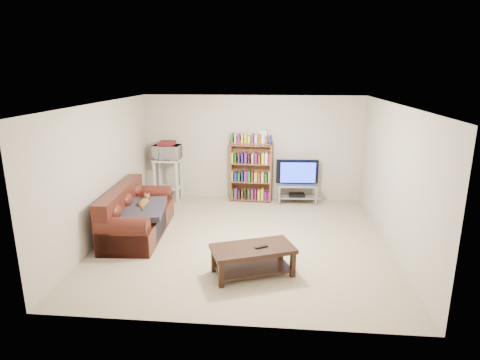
# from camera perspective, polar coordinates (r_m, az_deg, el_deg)

# --- Properties ---
(floor) EXTENTS (5.00, 5.00, 0.00)m
(floor) POSITION_cam_1_polar(r_m,az_deg,el_deg) (7.24, 0.50, -8.51)
(floor) COLOR #BCAC8C
(floor) RESTS_ON ground
(ceiling) EXTENTS (5.00, 5.00, 0.00)m
(ceiling) POSITION_cam_1_polar(r_m,az_deg,el_deg) (6.65, 0.55, 10.78)
(ceiling) COLOR white
(ceiling) RESTS_ON ground
(wall_back) EXTENTS (5.00, 0.00, 5.00)m
(wall_back) POSITION_cam_1_polar(r_m,az_deg,el_deg) (9.29, 1.81, 4.57)
(wall_back) COLOR beige
(wall_back) RESTS_ON ground
(wall_front) EXTENTS (5.00, 0.00, 5.00)m
(wall_front) POSITION_cam_1_polar(r_m,az_deg,el_deg) (4.49, -2.14, -7.26)
(wall_front) COLOR beige
(wall_front) RESTS_ON ground
(wall_left) EXTENTS (0.00, 5.00, 5.00)m
(wall_left) POSITION_cam_1_polar(r_m,az_deg,el_deg) (7.48, -18.94, 1.12)
(wall_left) COLOR beige
(wall_left) RESTS_ON ground
(wall_right) EXTENTS (0.00, 5.00, 5.00)m
(wall_right) POSITION_cam_1_polar(r_m,az_deg,el_deg) (7.10, 21.06, 0.21)
(wall_right) COLOR beige
(wall_right) RESTS_ON ground
(sofa) EXTENTS (1.02, 2.12, 0.88)m
(sofa) POSITION_cam_1_polar(r_m,az_deg,el_deg) (7.65, -14.79, -5.21)
(sofa) COLOR #461912
(sofa) RESTS_ON floor
(blanket) EXTENTS (0.94, 1.14, 0.18)m
(blanket) POSITION_cam_1_polar(r_m,az_deg,el_deg) (7.40, -13.86, -4.10)
(blanket) COLOR #2A2731
(blanket) RESTS_ON sofa
(cat) EXTENTS (0.26, 0.58, 0.17)m
(cat) POSITION_cam_1_polar(r_m,az_deg,el_deg) (7.55, -13.51, -3.20)
(cat) COLOR brown
(cat) RESTS_ON sofa
(coffee_table) EXTENTS (1.33, 0.99, 0.43)m
(coffee_table) POSITION_cam_1_polar(r_m,az_deg,el_deg) (5.99, 1.83, -10.64)
(coffee_table) COLOR black
(coffee_table) RESTS_ON floor
(remote) EXTENTS (0.20, 0.15, 0.02)m
(remote) POSITION_cam_1_polar(r_m,az_deg,el_deg) (5.92, 3.02, -9.48)
(remote) COLOR black
(remote) RESTS_ON coffee_table
(tv_stand) EXTENTS (0.90, 0.44, 0.44)m
(tv_stand) POSITION_cam_1_polar(r_m,az_deg,el_deg) (9.20, 8.10, -1.44)
(tv_stand) COLOR #999EA3
(tv_stand) RESTS_ON floor
(television) EXTENTS (0.96, 0.18, 0.55)m
(television) POSITION_cam_1_polar(r_m,az_deg,el_deg) (9.09, 8.19, 1.07)
(television) COLOR black
(television) RESTS_ON tv_stand
(dvd_player) EXTENTS (0.37, 0.27, 0.06)m
(dvd_player) POSITION_cam_1_polar(r_m,az_deg,el_deg) (9.23, 8.07, -2.10)
(dvd_player) COLOR black
(dvd_player) RESTS_ON tv_stand
(bookshelf) EXTENTS (0.96, 0.34, 1.37)m
(bookshelf) POSITION_cam_1_polar(r_m,az_deg,el_deg) (9.16, 1.59, 1.26)
(bookshelf) COLOR brown
(bookshelf) RESTS_ON floor
(shelf_clutter) EXTENTS (0.70, 0.23, 0.28)m
(shelf_clutter) POSITION_cam_1_polar(r_m,az_deg,el_deg) (9.01, 2.26, 6.02)
(shelf_clutter) COLOR silver
(shelf_clutter) RESTS_ON bookshelf
(microwave_stand) EXTENTS (0.63, 0.47, 0.97)m
(microwave_stand) POSITION_cam_1_polar(r_m,az_deg,el_deg) (9.40, -10.19, 0.84)
(microwave_stand) COLOR silver
(microwave_stand) RESTS_ON floor
(microwave) EXTENTS (0.62, 0.43, 0.33)m
(microwave) POSITION_cam_1_polar(r_m,az_deg,el_deg) (9.29, -10.34, 3.92)
(microwave) COLOR silver
(microwave) RESTS_ON microwave_stand
(game_boxes) EXTENTS (0.37, 0.32, 0.05)m
(game_boxes) POSITION_cam_1_polar(r_m,az_deg,el_deg) (9.26, -10.39, 5.07)
(game_boxes) COLOR maroon
(game_boxes) RESTS_ON microwave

